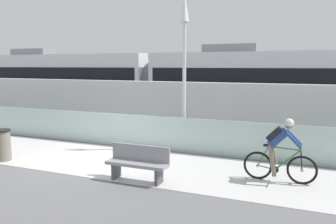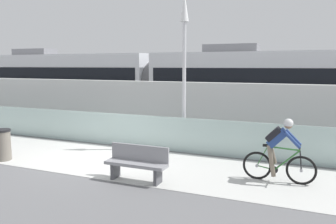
# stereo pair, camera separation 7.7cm
# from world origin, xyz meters

# --- Properties ---
(ground_plane) EXTENTS (200.00, 200.00, 0.00)m
(ground_plane) POSITION_xyz_m (0.00, 0.00, 0.00)
(ground_plane) COLOR slate
(bike_path_deck) EXTENTS (32.00, 3.20, 0.01)m
(bike_path_deck) POSITION_xyz_m (0.00, 0.00, 0.01)
(bike_path_deck) COLOR silver
(bike_path_deck) RESTS_ON ground
(glass_parapet) EXTENTS (32.00, 0.05, 1.16)m
(glass_parapet) POSITION_xyz_m (0.00, 1.85, 0.58)
(glass_parapet) COLOR #ADC6C1
(glass_parapet) RESTS_ON ground
(concrete_barrier_wall) EXTENTS (32.00, 0.36, 2.25)m
(concrete_barrier_wall) POSITION_xyz_m (0.00, 3.65, 1.13)
(concrete_barrier_wall) COLOR silver
(concrete_barrier_wall) RESTS_ON ground
(tram_rail_near) EXTENTS (32.00, 0.08, 0.01)m
(tram_rail_near) POSITION_xyz_m (0.00, 6.13, 0.00)
(tram_rail_near) COLOR #595654
(tram_rail_near) RESTS_ON ground
(tram_rail_far) EXTENTS (32.00, 0.08, 0.01)m
(tram_rail_far) POSITION_xyz_m (0.00, 7.57, 0.00)
(tram_rail_far) COLOR #595654
(tram_rail_far) RESTS_ON ground
(tram) EXTENTS (22.56, 2.54, 3.81)m
(tram) POSITION_xyz_m (-0.98, 6.85, 1.89)
(tram) COLOR silver
(tram) RESTS_ON ground
(cyclist_on_bike) EXTENTS (1.77, 0.58, 1.61)m
(cyclist_on_bike) POSITION_xyz_m (5.60, -0.00, 0.80)
(cyclist_on_bike) COLOR black
(cyclist_on_bike) RESTS_ON ground
(lamp_post_antenna) EXTENTS (0.28, 0.28, 5.20)m
(lamp_post_antenna) POSITION_xyz_m (2.30, 2.15, 3.29)
(lamp_post_antenna) COLOR gray
(lamp_post_antenna) RESTS_ON ground
(trash_bin) EXTENTS (0.51, 0.51, 0.96)m
(trash_bin) POSITION_xyz_m (-2.32, -1.25, 0.48)
(trash_bin) COLOR slate
(trash_bin) RESTS_ON ground
(bench) EXTENTS (1.60, 0.45, 0.89)m
(bench) POSITION_xyz_m (2.33, -1.29, 0.48)
(bench) COLOR gray
(bench) RESTS_ON ground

